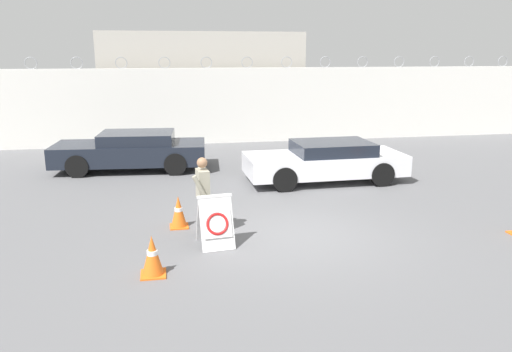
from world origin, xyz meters
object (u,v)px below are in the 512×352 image
object	(u,v)px
barricade_sign	(215,221)
security_guard	(203,193)
parked_car_front_coupe	(132,150)
traffic_cone_near	(152,256)
parked_car_rear_sedan	(326,161)
traffic_cone_mid	(179,212)

from	to	relation	value
barricade_sign	security_guard	world-z (taller)	security_guard
security_guard	parked_car_front_coupe	bearing A→B (deg)	-171.62
traffic_cone_near	parked_car_rear_sedan	xyz separation A→B (m)	(4.93, 5.62, 0.26)
barricade_sign	parked_car_rear_sedan	distance (m)	5.83
security_guard	traffic_cone_mid	bearing A→B (deg)	-148.47
barricade_sign	traffic_cone_near	size ratio (longest dim) A/B	1.45
barricade_sign	parked_car_front_coupe	size ratio (longest dim) A/B	0.21
security_guard	traffic_cone_near	bearing A→B (deg)	-37.25
barricade_sign	security_guard	size ratio (longest dim) A/B	0.62
traffic_cone_mid	parked_car_rear_sedan	size ratio (longest dim) A/B	0.15
barricade_sign	traffic_cone_mid	xyz separation A→B (m)	(-0.69, 1.22, -0.17)
traffic_cone_near	parked_car_front_coupe	bearing A→B (deg)	95.55
security_guard	traffic_cone_near	world-z (taller)	security_guard
security_guard	traffic_cone_near	size ratio (longest dim) A/B	2.33
barricade_sign	parked_car_rear_sedan	bearing A→B (deg)	43.59
security_guard	parked_car_rear_sedan	bearing A→B (deg)	127.28
barricade_sign	security_guard	distance (m)	0.76
barricade_sign	parked_car_rear_sedan	size ratio (longest dim) A/B	0.22
traffic_cone_near	parked_car_rear_sedan	distance (m)	7.48
traffic_cone_mid	parked_car_rear_sedan	distance (m)	5.49
security_guard	parked_car_front_coupe	world-z (taller)	security_guard
traffic_cone_mid	parked_car_rear_sedan	xyz separation A→B (m)	(4.41, 3.26, 0.27)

